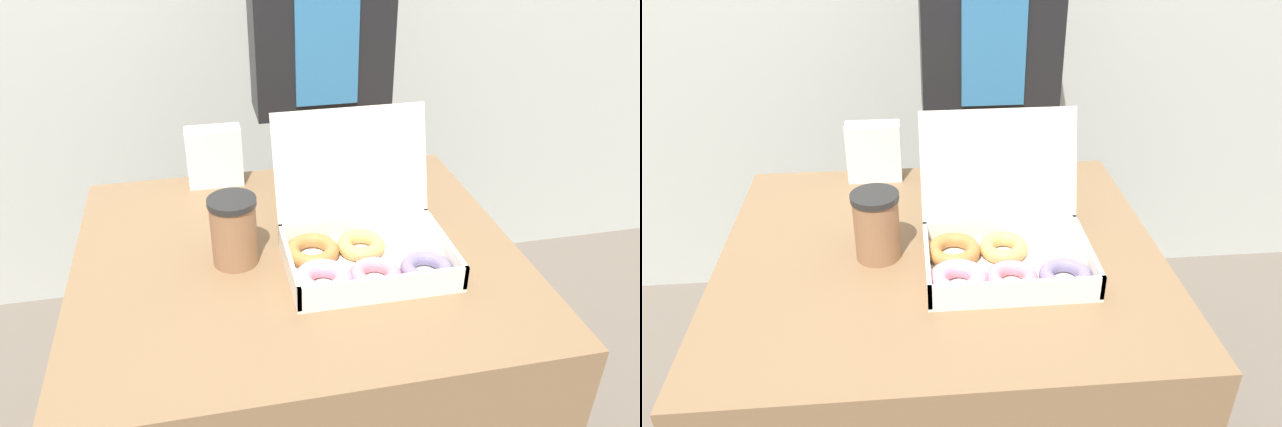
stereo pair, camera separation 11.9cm
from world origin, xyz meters
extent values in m
cube|color=brown|center=(0.00, 0.00, 0.38)|extent=(0.88, 0.78, 0.76)
cube|color=white|center=(0.12, -0.08, 0.77)|extent=(0.31, 0.22, 0.01)
cube|color=white|center=(-0.03, -0.08, 0.79)|extent=(0.01, 0.22, 0.05)
cube|color=white|center=(0.28, -0.08, 0.79)|extent=(0.01, 0.22, 0.05)
cube|color=white|center=(0.12, -0.19, 0.79)|extent=(0.31, 0.01, 0.05)
cube|color=white|center=(0.12, 0.02, 0.79)|extent=(0.31, 0.01, 0.05)
cube|color=white|center=(0.12, 0.06, 0.92)|extent=(0.31, 0.07, 0.21)
torus|color=pink|center=(0.02, -0.13, 0.79)|extent=(0.15, 0.15, 0.04)
torus|color=#A87038|center=(0.02, -0.03, 0.79)|extent=(0.13, 0.13, 0.03)
torus|color=pink|center=(0.12, -0.13, 0.79)|extent=(0.14, 0.14, 0.03)
torus|color=tan|center=(0.12, -0.03, 0.79)|extent=(0.13, 0.13, 0.03)
torus|color=slate|center=(0.22, -0.13, 0.78)|extent=(0.12, 0.12, 0.03)
cylinder|color=#8C6042|center=(-0.12, -0.01, 0.83)|extent=(0.09, 0.09, 0.13)
cylinder|color=black|center=(-0.12, -0.01, 0.90)|extent=(0.09, 0.09, 0.01)
cube|color=silver|center=(-0.14, 0.34, 0.84)|extent=(0.13, 0.05, 0.14)
cylinder|color=#665B51|center=(0.17, 0.59, 0.42)|extent=(0.20, 0.20, 0.84)
cube|color=black|center=(0.17, 0.59, 1.11)|extent=(0.37, 0.16, 0.53)
cube|color=teal|center=(0.17, 0.50, 1.06)|extent=(0.16, 0.01, 0.34)
camera|label=1|loc=(-0.17, -1.04, 1.46)|focal=35.00mm
camera|label=2|loc=(-0.05, -1.05, 1.46)|focal=35.00mm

